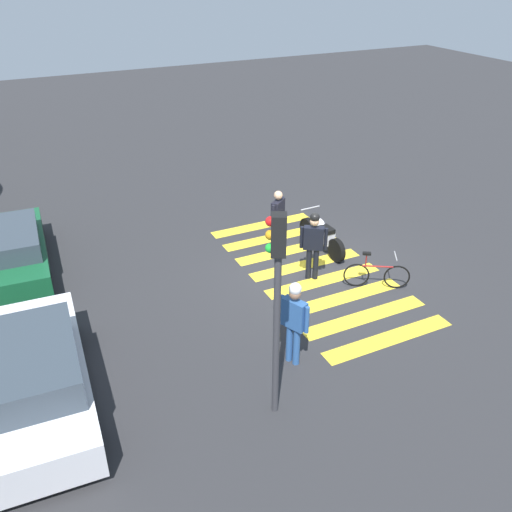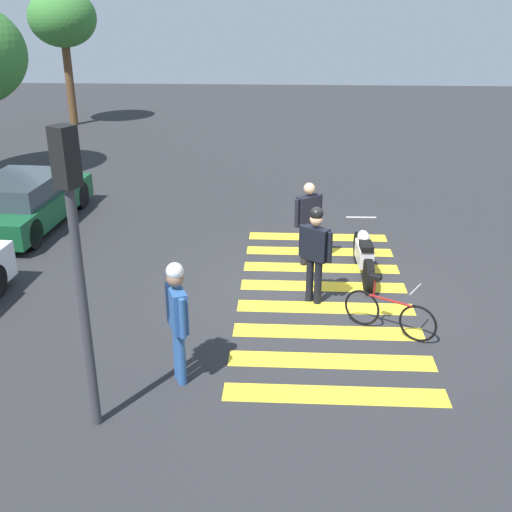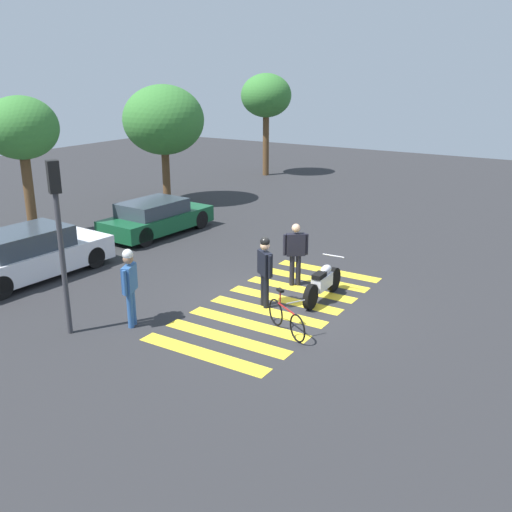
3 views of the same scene
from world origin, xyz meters
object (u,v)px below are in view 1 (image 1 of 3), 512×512
officer_on_foot (314,241)px  car_green_compact (9,250)px  officer_by_motorcycle (278,216)px  leaning_bicycle (376,275)px  traffic_light_pole (277,287)px  police_motorcycle (322,235)px  pedestrian_bystander (294,317)px  car_white_van (34,377)px

officer_on_foot → car_green_compact: size_ratio=0.42×
officer_on_foot → officer_by_motorcycle: officer_on_foot is taller
leaning_bicycle → officer_on_foot: size_ratio=0.77×
officer_on_foot → traffic_light_pole: size_ratio=0.47×
officer_on_foot → officer_by_motorcycle: size_ratio=1.04×
leaning_bicycle → car_green_compact: size_ratio=0.32×
police_motorcycle → officer_by_motorcycle: (0.56, 1.12, 0.57)m
pedestrian_bystander → car_green_compact: 8.12m
officer_by_motorcycle → car_white_van: size_ratio=0.38×
officer_on_foot → pedestrian_bystander: (-2.67, 2.06, 0.04)m
leaning_bicycle → police_motorcycle: bearing=4.5°
pedestrian_bystander → traffic_light_pole: size_ratio=0.48×
leaning_bicycle → car_green_compact: (4.86, 8.18, 0.25)m
leaning_bicycle → pedestrian_bystander: pedestrian_bystander is taller
police_motorcycle → leaning_bicycle: 2.30m
police_motorcycle → car_white_van: size_ratio=0.45×
police_motorcycle → traffic_light_pole: bearing=140.4°
officer_on_foot → leaning_bicycle: bearing=-131.3°
leaning_bicycle → officer_by_motorcycle: 3.20m
leaning_bicycle → pedestrian_bystander: size_ratio=0.75×
officer_by_motorcycle → pedestrian_bystander: (-4.45, 1.98, 0.09)m
officer_on_foot → car_white_van: (-1.72, 6.91, -0.39)m
police_motorcycle → pedestrian_bystander: size_ratio=1.12×
leaning_bicycle → car_white_van: 8.17m
officer_on_foot → police_motorcycle: bearing=-40.7°
officer_on_foot → car_green_compact: (3.78, 6.96, -0.47)m
car_white_van → traffic_light_pole: bearing=-117.1°
officer_by_motorcycle → car_green_compact: size_ratio=0.40×
officer_by_motorcycle → pedestrian_bystander: bearing=156.0°
traffic_light_pole → car_white_van: bearing=62.9°
leaning_bicycle → traffic_light_pole: size_ratio=0.36×
officer_on_foot → car_white_van: bearing=104.0°
traffic_light_pole → car_green_compact: bearing=27.6°
car_white_van → car_green_compact: 5.51m
car_white_van → car_green_compact: car_white_van is taller
officer_on_foot → pedestrian_bystander: bearing=142.4°
leaning_bicycle → traffic_light_pole: traffic_light_pole is taller
leaning_bicycle → traffic_light_pole: 5.52m
police_motorcycle → officer_by_motorcycle: officer_by_motorcycle is taller
police_motorcycle → traffic_light_pole: 6.78m
car_green_compact → traffic_light_pole: 8.72m
police_motorcycle → officer_on_foot: size_ratio=1.15×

